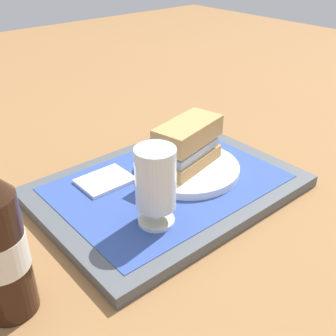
{
  "coord_description": "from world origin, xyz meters",
  "views": [
    {
      "loc": [
        0.4,
        0.47,
        0.41
      ],
      "look_at": [
        0.0,
        0.0,
        0.05
      ],
      "focal_mm": 44.11,
      "sensor_mm": 36.0,
      "label": 1
    }
  ],
  "objects": [
    {
      "name": "ground_plane",
      "position": [
        0.0,
        0.0,
        0.0
      ],
      "size": [
        3.0,
        3.0,
        0.0
      ],
      "primitive_type": "plane",
      "color": "olive"
    },
    {
      "name": "napkin_folded",
      "position": [
        0.08,
        -0.07,
        0.02
      ],
      "size": [
        0.09,
        0.07,
        0.01
      ],
      "primitive_type": "cube",
      "color": "white",
      "rests_on": "placemat"
    },
    {
      "name": "plate",
      "position": [
        -0.05,
        -0.01,
        0.03
      ],
      "size": [
        0.19,
        0.19,
        0.01
      ],
      "primitive_type": "cylinder",
      "color": "white",
      "rests_on": "placemat"
    },
    {
      "name": "tray",
      "position": [
        0.0,
        0.0,
        0.01
      ],
      "size": [
        0.44,
        0.32,
        0.02
      ],
      "primitive_type": "cube",
      "color": "#4C5156",
      "rests_on": "ground_plane"
    },
    {
      "name": "beer_glass",
      "position": [
        0.09,
        0.07,
        0.09
      ],
      "size": [
        0.06,
        0.06,
        0.12
      ],
      "color": "silver",
      "rests_on": "placemat"
    },
    {
      "name": "sandwich",
      "position": [
        -0.05,
        -0.0,
        0.08
      ],
      "size": [
        0.14,
        0.09,
        0.08
      ],
      "rotation": [
        0.0,
        0.0,
        0.22
      ],
      "color": "tan",
      "rests_on": "plate"
    },
    {
      "name": "placemat",
      "position": [
        0.0,
        0.0,
        0.02
      ],
      "size": [
        0.38,
        0.27,
        0.0
      ],
      "primitive_type": "cube",
      "color": "#2D4793",
      "rests_on": "tray"
    }
  ]
}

